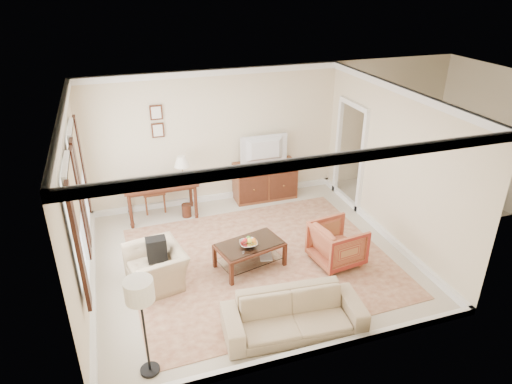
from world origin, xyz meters
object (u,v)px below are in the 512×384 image
tv (266,142)px  club_armchair (156,261)px  sofa (294,309)px  coffee_table (250,249)px  sideboard (265,181)px  striped_armchair (337,242)px  writing_desk (161,187)px

tv → club_armchair: 3.75m
tv → sofa: tv is taller
coffee_table → club_armchair: (-1.59, 0.04, 0.06)m
sideboard → coffee_table: (-1.13, -2.46, -0.06)m
striped_armchair → sideboard: bearing=-0.2°
club_armchair → sofa: (1.70, -1.74, -0.04)m
tv → sideboard: bearing=-90.0°
coffee_table → club_armchair: 1.59m
sideboard → club_armchair: 3.64m
writing_desk → sideboard: (2.32, 0.17, -0.27)m
sideboard → coffee_table: bearing=-114.7°
writing_desk → striped_armchair: 3.77m
writing_desk → sideboard: sideboard is taller
sideboard → tv: bearing=-90.0°
writing_desk → club_armchair: bearing=-100.0°
coffee_table → club_armchair: bearing=178.7°
writing_desk → sofa: bearing=-71.9°
sideboard → club_armchair: (-2.72, -2.42, 0.00)m
writing_desk → coffee_table: size_ratio=1.18×
striped_armchair → tv: bearing=-0.1°
tv → striped_armchair: (0.37, -2.78, -0.95)m
writing_desk → sofa: writing_desk is taller
tv → coffee_table: bearing=65.1°
sideboard → tv: size_ratio=1.36×
tv → striped_armchair: bearing=97.5°
tv → sofa: bearing=76.2°
writing_desk → tv: bearing=3.7°
coffee_table → club_armchair: club_armchair is taller
striped_armchair → club_armchair: size_ratio=0.84×
sideboard → club_armchair: bearing=-138.3°
writing_desk → coffee_table: 2.60m
tv → coffee_table: (-1.13, -2.44, -0.99)m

